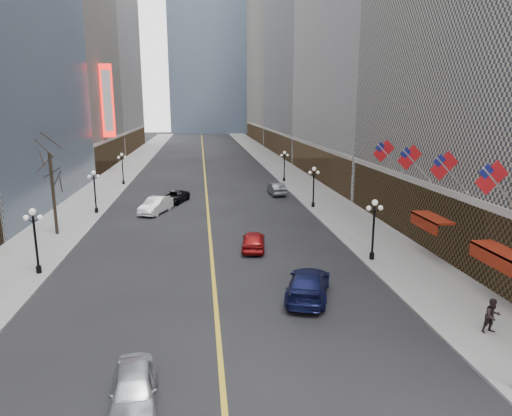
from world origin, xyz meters
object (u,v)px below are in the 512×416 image
object	(u,v)px
streetlamp_east_2	(314,183)
streetlamp_west_1	(35,234)
car_sb_far	(276,189)
streetlamp_west_3	(122,165)
streetlamp_west_2	(95,187)
car_nb_mid	(156,205)
car_nb_near	(134,389)
streetlamp_east_1	(374,223)
car_nb_far	(174,197)
car_sb_near	(308,284)
car_sb_mid	(253,240)
streetlamp_east_3	(284,163)

from	to	relation	value
streetlamp_east_2	streetlamp_west_1	distance (m)	29.68
car_sb_far	streetlamp_east_2	bearing A→B (deg)	105.52
streetlamp_west_1	streetlamp_west_3	world-z (taller)	same
streetlamp_west_2	car_nb_mid	bearing A→B (deg)	-3.37
streetlamp_east_2	car_nb_near	distance (m)	36.47
streetlamp_east_1	car_nb_mid	xyz separation A→B (m)	(-17.34, 17.63, -2.05)
streetlamp_west_2	streetlamp_west_3	bearing A→B (deg)	90.00
car_nb_far	car_sb_near	xyz separation A→B (m)	(9.47, -28.65, 0.15)
streetlamp_west_2	car_sb_near	bearing A→B (deg)	-53.84
streetlamp_west_2	car_sb_near	world-z (taller)	streetlamp_west_2
streetlamp_west_1	car_nb_mid	xyz separation A→B (m)	(6.26, 17.63, -2.05)
streetlamp_west_1	streetlamp_east_1	bearing A→B (deg)	0.00
car_sb_near	car_sb_mid	bearing A→B (deg)	-58.72
streetlamp_west_1	car_sb_near	size ratio (longest dim) A/B	0.77
car_sb_mid	car_sb_near	bearing A→B (deg)	110.83
car_nb_mid	car_sb_near	size ratio (longest dim) A/B	0.88
streetlamp_east_1	streetlamp_west_3	world-z (taller)	same
car_nb_mid	car_sb_far	world-z (taller)	car_nb_mid
streetlamp_west_3	car_nb_near	xyz separation A→B (m)	(8.39, -51.07, -2.15)
streetlamp_east_1	streetlamp_east_3	distance (m)	36.00
streetlamp_east_2	streetlamp_east_3	size ratio (longest dim) A/B	1.00
streetlamp_east_2	car_nb_far	distance (m)	16.56
streetlamp_east_2	car_sb_far	size ratio (longest dim) A/B	0.95
streetlamp_west_2	car_nb_far	size ratio (longest dim) A/B	0.89
streetlamp_east_1	car_sb_near	size ratio (longest dim) A/B	0.77
car_nb_mid	car_nb_far	world-z (taller)	car_nb_mid
streetlamp_east_3	streetlamp_west_3	bearing A→B (deg)	180.00
streetlamp_west_2	car_nb_mid	world-z (taller)	streetlamp_west_2
streetlamp_west_3	car_nb_mid	xyz separation A→B (m)	(6.26, -18.37, -2.05)
car_nb_mid	car_nb_far	xyz separation A→B (m)	(1.66, 5.22, -0.14)
streetlamp_east_1	car_nb_mid	distance (m)	24.82
streetlamp_east_3	car_nb_far	world-z (taller)	streetlamp_east_3
streetlamp_west_2	streetlamp_east_3	bearing A→B (deg)	37.33
streetlamp_east_2	car_sb_mid	bearing A→B (deg)	-120.68
streetlamp_west_1	car_nb_mid	world-z (taller)	streetlamp_west_1
streetlamp_east_3	streetlamp_west_2	distance (m)	29.68
streetlamp_west_3	car_nb_near	size ratio (longest dim) A/B	1.03
car_nb_mid	car_sb_far	bearing A→B (deg)	52.19
streetlamp_east_2	car_nb_near	bearing A→B (deg)	-114.70
streetlamp_east_2	car_nb_far	xyz separation A→B (m)	(-15.68, 4.85, -2.20)
car_nb_far	car_sb_far	size ratio (longest dim) A/B	1.07
streetlamp_east_3	car_sb_near	xyz separation A→B (m)	(-6.21, -41.80, -2.05)
streetlamp_east_2	streetlamp_east_3	xyz separation A→B (m)	(0.00, 18.00, 0.00)
car_sb_far	streetlamp_west_2	bearing A→B (deg)	18.65
streetlamp_east_2	streetlamp_east_3	bearing A→B (deg)	90.00
car_nb_far	car_sb_near	bearing A→B (deg)	-51.80
streetlamp_east_2	streetlamp_west_2	size ratio (longest dim) A/B	1.00
car_nb_near	car_nb_far	xyz separation A→B (m)	(-0.47, 37.92, -0.05)
streetlamp_west_3	car_sb_far	size ratio (longest dim) A/B	0.95
streetlamp_west_3	car_nb_far	bearing A→B (deg)	-58.94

